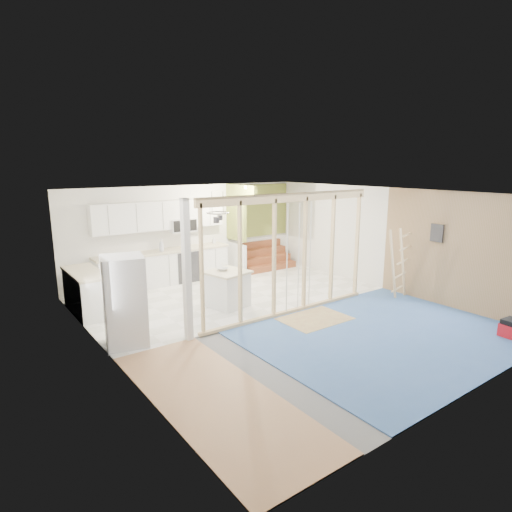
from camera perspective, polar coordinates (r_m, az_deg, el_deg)
room at (r=8.81m, az=3.04°, el=-0.09°), size 7.01×8.01×2.61m
floor_overlays at (r=9.26m, az=3.07°, el=-7.79°), size 7.00×8.00×0.03m
stud_frame at (r=8.62m, az=1.95°, el=1.52°), size 4.66×0.14×2.60m
base_cabinets at (r=11.07m, az=-14.72°, el=-2.34°), size 4.45×2.24×0.93m
upper_cabinets at (r=11.53m, az=-12.36°, el=5.20°), size 3.60×0.41×0.85m
green_partition at (r=12.95m, az=-0.15°, el=2.32°), size 2.25×1.51×2.60m
pot_rack at (r=10.05m, az=-5.12°, el=5.44°), size 0.52×0.52×0.72m
sheathing_panel at (r=10.24m, az=25.82°, el=0.44°), size 0.02×4.00×2.60m
electrical_panel at (r=10.42m, az=22.98°, el=2.84°), size 0.04×0.30×0.40m
ceiling_light at (r=11.86m, az=-0.82°, el=9.16°), size 0.32×0.32×0.08m
fridge at (r=7.86m, az=-17.06°, el=-5.82°), size 0.85×0.83×1.63m
island at (r=9.65m, az=-3.84°, el=-4.44°), size 1.01×1.01×0.83m
bowl at (r=9.61m, az=-4.47°, el=-1.74°), size 0.32×0.32×0.06m
soap_bottle_a at (r=11.39m, az=-12.50°, el=1.40°), size 0.15×0.15×0.32m
soap_bottle_b at (r=12.33m, az=-5.63°, el=2.12°), size 0.09×0.10×0.19m
toolbox at (r=9.38m, az=30.80°, el=-8.28°), size 0.39×0.31×0.35m
ladder at (r=10.67m, az=18.52°, el=-0.91°), size 0.91×0.05×1.69m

